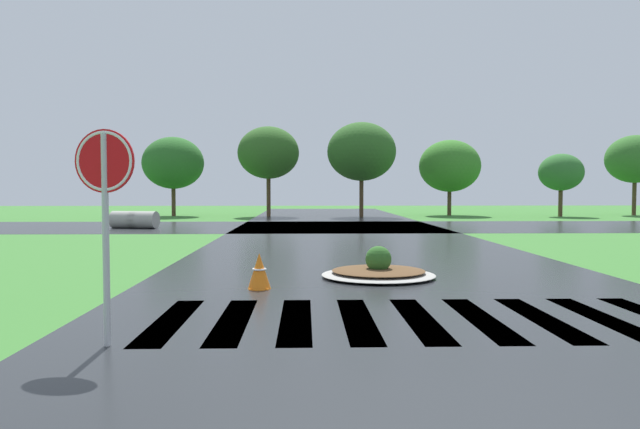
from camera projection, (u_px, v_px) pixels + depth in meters
asphalt_roadway at (373, 266)px, 13.87m from camera, size 10.04×80.00×0.01m
asphalt_cross_road at (338, 227)px, 28.35m from camera, size 90.00×9.03×0.01m
crosswalk_stripes at (419, 319)px, 8.21m from camera, size 7.65×2.91×0.01m
stop_sign at (105, 185)px, 6.72m from camera, size 0.75×0.18×2.61m
median_island at (378, 271)px, 12.06m from camera, size 2.44×2.27×0.68m
drainage_pipe_stack at (134, 220)px, 27.15m from camera, size 2.39×1.29×0.83m
traffic_cone at (259, 271)px, 10.68m from camera, size 0.44×0.44×0.69m
background_treeline at (384, 159)px, 39.22m from camera, size 37.06×6.40×6.40m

